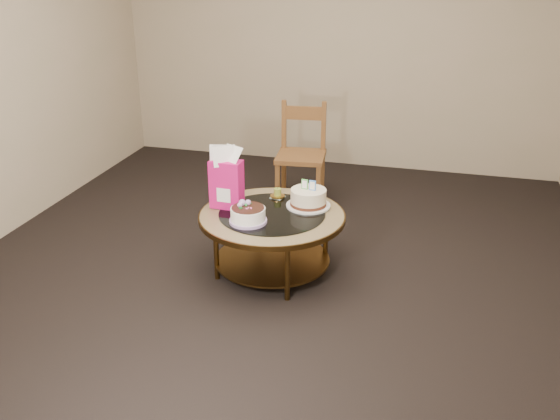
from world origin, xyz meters
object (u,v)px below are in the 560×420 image
(cream_cake, at_px, (308,198))
(gift_bag, at_px, (226,178))
(dining_chair, at_px, (301,154))
(coffee_table, at_px, (272,224))
(decorated_cake, at_px, (248,215))

(cream_cake, bearing_deg, gift_bag, -154.84)
(dining_chair, bearing_deg, cream_cake, -80.36)
(coffee_table, xyz_separation_m, gift_bag, (-0.34, 0.02, 0.30))
(decorated_cake, xyz_separation_m, gift_bag, (-0.22, 0.21, 0.17))
(coffee_table, bearing_deg, cream_cake, 40.13)
(coffee_table, xyz_separation_m, decorated_cake, (-0.11, -0.19, 0.13))
(cream_cake, xyz_separation_m, gift_bag, (-0.55, -0.16, 0.16))
(cream_cake, height_order, gift_bag, gift_bag)
(cream_cake, xyz_separation_m, dining_chair, (-0.32, 1.15, -0.06))
(decorated_cake, bearing_deg, cream_cake, 48.27)
(coffee_table, height_order, gift_bag, gift_bag)
(decorated_cake, relative_size, cream_cake, 0.81)
(decorated_cake, distance_m, cream_cake, 0.50)
(coffee_table, height_order, decorated_cake, decorated_cake)
(dining_chair, bearing_deg, decorated_cake, -96.34)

